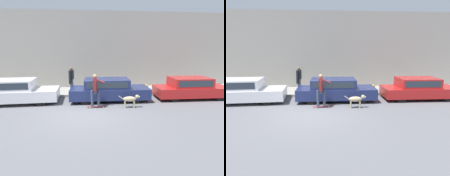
# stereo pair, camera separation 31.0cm
# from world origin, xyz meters

# --- Properties ---
(ground_plane) EXTENTS (36.00, 36.00, 0.00)m
(ground_plane) POSITION_xyz_m (0.00, 0.00, 0.00)
(ground_plane) COLOR slate
(back_wall) EXTENTS (32.00, 0.30, 5.59)m
(back_wall) POSITION_xyz_m (0.00, 6.15, 2.80)
(back_wall) COLOR #9E998E
(back_wall) RESTS_ON ground_plane
(sidewalk_curb) EXTENTS (30.00, 2.56, 0.15)m
(sidewalk_curb) POSITION_xyz_m (0.00, 4.70, 0.08)
(sidewalk_curb) COLOR gray
(sidewalk_curb) RESTS_ON ground_plane
(parked_car_0) EXTENTS (4.66, 1.94, 1.33)m
(parked_car_0) POSITION_xyz_m (-3.90, 2.39, 0.65)
(parked_car_0) COLOR black
(parked_car_0) RESTS_ON ground_plane
(parked_car_1) EXTENTS (4.51, 1.84, 1.28)m
(parked_car_1) POSITION_xyz_m (1.32, 2.40, 0.63)
(parked_car_1) COLOR black
(parked_car_1) RESTS_ON ground_plane
(parked_car_2) EXTENTS (4.45, 1.85, 1.28)m
(parked_car_2) POSITION_xyz_m (6.32, 2.40, 0.62)
(parked_car_2) COLOR black
(parked_car_2) RESTS_ON ground_plane
(dog) EXTENTS (1.10, 0.30, 0.68)m
(dog) POSITION_xyz_m (2.28, 0.87, 0.45)
(dog) COLOR tan
(dog) RESTS_ON ground_plane
(skateboarder) EXTENTS (2.56, 0.57, 1.74)m
(skateboarder) POSITION_xyz_m (0.51, 1.06, 1.00)
(skateboarder) COLOR beige
(skateboarder) RESTS_ON ground_plane
(pedestrian_with_bag) EXTENTS (0.31, 0.76, 1.63)m
(pedestrian_with_bag) POSITION_xyz_m (-0.97, 4.43, 1.04)
(pedestrian_with_bag) COLOR #3D4760
(pedestrian_with_bag) RESTS_ON sidewalk_curb
(fire_hydrant) EXTENTS (0.18, 0.18, 0.77)m
(fire_hydrant) POSITION_xyz_m (3.78, 3.17, 0.40)
(fire_hydrant) COLOR gold
(fire_hydrant) RESTS_ON ground_plane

